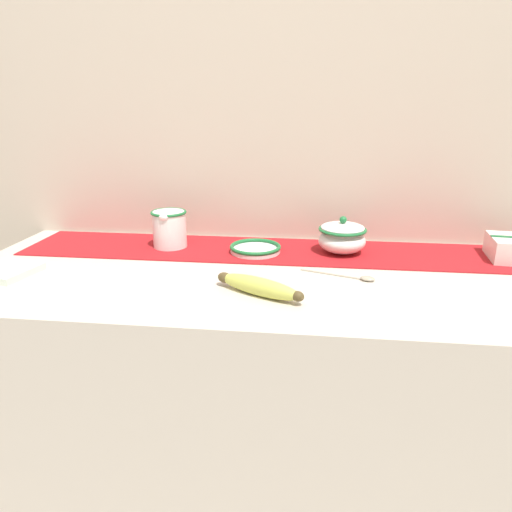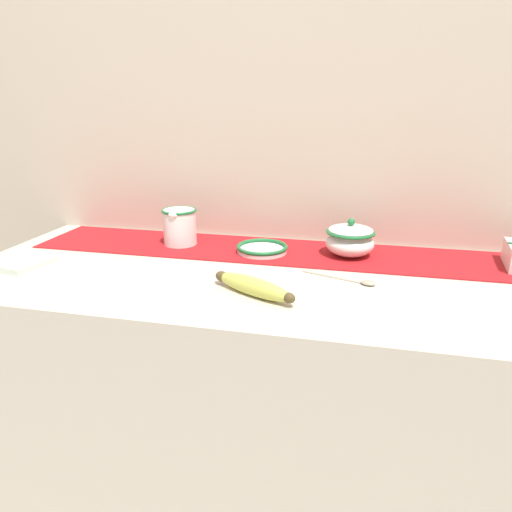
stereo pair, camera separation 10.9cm
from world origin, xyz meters
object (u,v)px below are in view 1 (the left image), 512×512
Objects in this scene: sugar_bowl at (342,237)px; small_dish at (255,248)px; banana at (259,286)px; cream_pitcher at (170,227)px; napkin_stack at (7,271)px; spoon at (360,278)px.

sugar_bowl is 0.92× the size of small_dish.
banana is at bearing -121.71° from sugar_bowl.
banana is (0.29, -0.32, -0.04)m from cream_pitcher.
small_dish is at bearing 22.70° from napkin_stack.
banana reaches higher than napkin_stack.
small_dish is 0.80× the size of spoon.
small_dish is 0.30m from banana.
spoon is at bearing -20.77° from cream_pitcher.
sugar_bowl is 0.24m from small_dish.
cream_pitcher is at bearing 179.84° from sugar_bowl.
small_dish is 0.32m from spoon.
sugar_bowl is (0.49, -0.00, -0.01)m from cream_pitcher.
banana is at bearing -4.67° from napkin_stack.
cream_pitcher is 0.49m from sugar_bowl.
small_dish is at bearing -174.54° from sugar_bowl.
cream_pitcher is 0.56m from spoon.
sugar_bowl is 1.06× the size of napkin_stack.
cream_pitcher is at bearing 178.25° from spoon.
sugar_bowl is 0.74× the size of spoon.
small_dish reaches higher than napkin_stack.
spoon is (0.03, -0.20, -0.04)m from sugar_bowl.
sugar_bowl reaches higher than small_dish.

